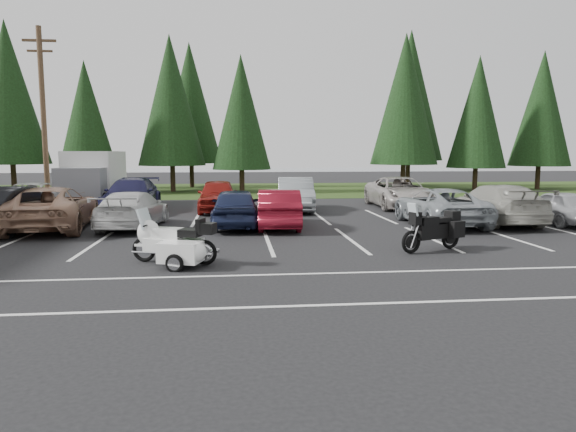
% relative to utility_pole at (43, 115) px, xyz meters
% --- Properties ---
extents(ground, '(120.00, 120.00, 0.00)m').
position_rel_utility_pole_xyz_m(ground, '(10.00, -12.00, -4.70)').
color(ground, black).
rests_on(ground, ground).
extents(grass_strip, '(80.00, 16.00, 0.01)m').
position_rel_utility_pole_xyz_m(grass_strip, '(10.00, 12.00, -4.69)').
color(grass_strip, '#1F3210').
rests_on(grass_strip, ground).
extents(lake_water, '(70.00, 50.00, 0.02)m').
position_rel_utility_pole_xyz_m(lake_water, '(14.00, 43.00, -4.70)').
color(lake_water, gray).
rests_on(lake_water, ground).
extents(utility_pole, '(1.60, 0.26, 9.00)m').
position_rel_utility_pole_xyz_m(utility_pole, '(0.00, 0.00, 0.00)').
color(utility_pole, '#473321').
rests_on(utility_pole, ground).
extents(box_truck, '(2.40, 5.60, 2.90)m').
position_rel_utility_pole_xyz_m(box_truck, '(2.00, 0.50, -3.25)').
color(box_truck, silver).
rests_on(box_truck, ground).
extents(stall_markings, '(32.00, 16.00, 0.01)m').
position_rel_utility_pole_xyz_m(stall_markings, '(10.00, -10.00, -4.69)').
color(stall_markings, silver).
rests_on(stall_markings, ground).
extents(conifer_2, '(5.10, 5.10, 11.89)m').
position_rel_utility_pole_xyz_m(conifer_2, '(-6.00, 10.80, 2.25)').
color(conifer_2, '#332316').
rests_on(conifer_2, ground).
extents(conifer_3, '(3.87, 3.87, 9.02)m').
position_rel_utility_pole_xyz_m(conifer_3, '(-0.50, 9.40, 0.57)').
color(conifer_3, '#332316').
rests_on(conifer_3, ground).
extents(conifer_4, '(4.80, 4.80, 11.17)m').
position_rel_utility_pole_xyz_m(conifer_4, '(5.00, 10.90, 1.83)').
color(conifer_4, '#332316').
rests_on(conifer_4, ground).
extents(conifer_5, '(4.14, 4.14, 9.63)m').
position_rel_utility_pole_xyz_m(conifer_5, '(10.00, 9.60, 0.93)').
color(conifer_5, '#332316').
rests_on(conifer_5, ground).
extents(conifer_6, '(4.93, 4.93, 11.48)m').
position_rel_utility_pole_xyz_m(conifer_6, '(22.00, 10.10, 2.01)').
color(conifer_6, '#332316').
rests_on(conifer_6, ground).
extents(conifer_7, '(4.27, 4.27, 9.94)m').
position_rel_utility_pole_xyz_m(conifer_7, '(27.50, 9.80, 1.11)').
color(conifer_7, '#332316').
rests_on(conifer_7, ground).
extents(conifer_8, '(4.53, 4.53, 10.56)m').
position_rel_utility_pole_xyz_m(conifer_8, '(33.00, 10.60, 1.47)').
color(conifer_8, '#332316').
rests_on(conifer_8, ground).
extents(conifer_back_b, '(4.97, 4.97, 11.58)m').
position_rel_utility_pole_xyz_m(conifer_back_b, '(6.00, 15.50, 2.07)').
color(conifer_back_b, '#332316').
rests_on(conifer_back_b, ground).
extents(conifer_back_c, '(5.50, 5.50, 12.81)m').
position_rel_utility_pole_xyz_m(conifer_back_c, '(24.00, 14.80, 2.80)').
color(conifer_back_c, '#332316').
rests_on(conifer_back_c, ground).
extents(car_near_1, '(2.16, 5.14, 1.65)m').
position_rel_utility_pole_xyz_m(car_near_1, '(1.34, -7.86, -3.87)').
color(car_near_1, black).
rests_on(car_near_1, ground).
extents(car_near_2, '(3.21, 5.97, 1.59)m').
position_rel_utility_pole_xyz_m(car_near_2, '(2.73, -7.54, -3.90)').
color(car_near_2, '#977058').
rests_on(car_near_2, ground).
extents(car_near_3, '(2.35, 4.94, 1.39)m').
position_rel_utility_pole_xyz_m(car_near_3, '(5.62, -7.41, -4.00)').
color(car_near_3, silver).
rests_on(car_near_3, ground).
extents(car_near_4, '(1.85, 4.47, 1.51)m').
position_rel_utility_pole_xyz_m(car_near_4, '(9.48, -7.63, -3.94)').
color(car_near_4, '#181F3D').
rests_on(car_near_4, ground).
extents(car_near_5, '(1.79, 4.49, 1.45)m').
position_rel_utility_pole_xyz_m(car_near_5, '(11.13, -7.84, -3.97)').
color(car_near_5, maroon).
rests_on(car_near_5, ground).
extents(car_near_6, '(2.42, 5.23, 1.45)m').
position_rel_utility_pole_xyz_m(car_near_6, '(17.46, -7.88, -3.97)').
color(car_near_6, gray).
rests_on(car_near_6, ground).
extents(car_near_7, '(2.33, 5.48, 1.58)m').
position_rel_utility_pole_xyz_m(car_near_7, '(19.90, -7.66, -3.91)').
color(car_near_7, '#A2A094').
rests_on(car_near_7, ground).
extents(car_near_8, '(1.85, 4.09, 1.36)m').
position_rel_utility_pole_xyz_m(car_near_8, '(22.30, -8.10, -4.02)').
color(car_near_8, '#A2A3A7').
rests_on(car_near_8, ground).
extents(car_far_0, '(2.85, 5.36, 1.43)m').
position_rel_utility_pole_xyz_m(car_far_0, '(-0.01, -2.38, -3.98)').
color(car_far_0, white).
rests_on(car_far_0, ground).
extents(car_far_1, '(2.24, 5.50, 1.60)m').
position_rel_utility_pole_xyz_m(car_far_1, '(4.55, -2.12, -3.90)').
color(car_far_1, '#18173A').
rests_on(car_far_1, ground).
extents(car_far_2, '(1.90, 4.58, 1.55)m').
position_rel_utility_pole_xyz_m(car_far_2, '(8.65, -2.27, -3.92)').
color(car_far_2, maroon).
rests_on(car_far_2, ground).
extents(car_far_3, '(2.12, 5.01, 1.61)m').
position_rel_utility_pole_xyz_m(car_far_3, '(12.43, -2.28, -3.89)').
color(car_far_3, gray).
rests_on(car_far_3, ground).
extents(car_far_4, '(2.77, 5.75, 1.58)m').
position_rel_utility_pole_xyz_m(car_far_4, '(17.94, -1.54, -3.91)').
color(car_far_4, '#ACA49D').
rests_on(car_far_4, ground).
extents(touring_motorcycle, '(2.71, 1.61, 1.43)m').
position_rel_utility_pole_xyz_m(touring_motorcycle, '(7.88, -13.99, -3.98)').
color(touring_motorcycle, white).
rests_on(touring_motorcycle, ground).
extents(cargo_trailer, '(1.62, 1.21, 0.67)m').
position_rel_utility_pole_xyz_m(cargo_trailer, '(8.11, -14.57, -4.36)').
color(cargo_trailer, white).
rests_on(cargo_trailer, ground).
extents(adventure_motorcycle, '(2.54, 1.70, 1.46)m').
position_rel_utility_pole_xyz_m(adventure_motorcycle, '(15.09, -13.07, -3.97)').
color(adventure_motorcycle, black).
rests_on(adventure_motorcycle, ground).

